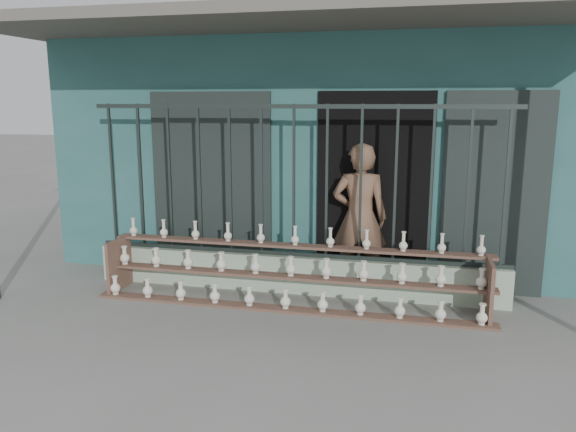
# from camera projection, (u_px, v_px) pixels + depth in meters

# --- Properties ---
(ground) EXTENTS (60.00, 60.00, 0.00)m
(ground) POSITION_uv_depth(u_px,v_px,m) (266.00, 333.00, 5.60)
(ground) COLOR slate
(workshop_building) EXTENTS (7.40, 6.60, 3.21)m
(workshop_building) POSITION_uv_depth(u_px,v_px,m) (332.00, 142.00, 9.32)
(workshop_building) COLOR #2C5D5C
(workshop_building) RESTS_ON ground
(parapet_wall) EXTENTS (5.00, 0.20, 0.45)m
(parapet_wall) POSITION_uv_depth(u_px,v_px,m) (294.00, 274.00, 6.80)
(parapet_wall) COLOR #ABC2A7
(parapet_wall) RESTS_ON ground
(security_fence) EXTENTS (5.00, 0.04, 1.80)m
(security_fence) POSITION_uv_depth(u_px,v_px,m) (294.00, 182.00, 6.58)
(security_fence) COLOR #283330
(security_fence) RESTS_ON parapet_wall
(shelf_rack) EXTENTS (4.50, 0.68, 0.85)m
(shelf_rack) POSITION_uv_depth(u_px,v_px,m) (290.00, 273.00, 6.37)
(shelf_rack) COLOR brown
(shelf_rack) RESTS_ON ground
(elderly_woman) EXTENTS (0.68, 0.47, 1.80)m
(elderly_woman) POSITION_uv_depth(u_px,v_px,m) (360.00, 218.00, 6.75)
(elderly_woman) COLOR brown
(elderly_woman) RESTS_ON ground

